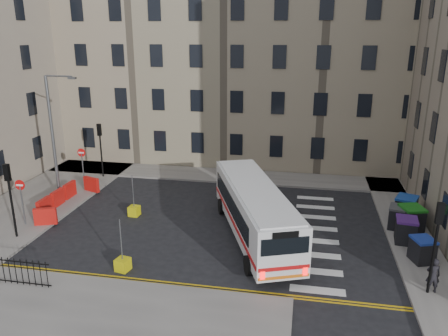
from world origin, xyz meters
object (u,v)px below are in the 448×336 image
(bus, at_px, (254,209))
(wheelie_bin_d, at_px, (398,217))
(wheelie_bin_c, at_px, (411,219))
(bollard_chevron, at_px, (123,265))
(wheelie_bin_a, at_px, (422,250))
(wheelie_bin_e, at_px, (406,208))
(wheelie_bin_b, at_px, (406,230))
(bollard_yellow, at_px, (134,211))
(pedestrian, at_px, (433,275))
(streetlamp, at_px, (53,136))

(bus, distance_m, wheelie_bin_d, 8.27)
(wheelie_bin_c, bearing_deg, bollard_chevron, -170.03)
(bus, distance_m, wheelie_bin_a, 8.46)
(wheelie_bin_c, distance_m, wheelie_bin_e, 1.54)
(wheelie_bin_b, bearing_deg, bollard_yellow, -176.40)
(pedestrian, height_order, bollard_yellow, pedestrian)
(bus, xyz_separation_m, wheelie_bin_b, (7.93, 0.64, -0.83))
(wheelie_bin_a, relative_size, bollard_yellow, 2.22)
(streetlamp, distance_m, wheelie_bin_b, 22.02)
(bus, bearing_deg, wheelie_bin_c, -6.88)
(pedestrian, bearing_deg, wheelie_bin_c, -96.37)
(bus, height_order, bollard_chevron, bus)
(streetlamp, bearing_deg, wheelie_bin_e, 0.79)
(wheelie_bin_b, xyz_separation_m, wheelie_bin_e, (0.59, 3.05, 0.04))
(wheelie_bin_d, distance_m, pedestrian, 6.45)
(bus, height_order, wheelie_bin_c, bus)
(wheelie_bin_e, height_order, bollard_chevron, wheelie_bin_e)
(bus, height_order, pedestrian, bus)
(wheelie_bin_d, relative_size, bollard_chevron, 2.30)
(wheelie_bin_a, distance_m, wheelie_bin_c, 3.51)
(streetlamp, height_order, wheelie_bin_b, streetlamp)
(wheelie_bin_c, height_order, pedestrian, pedestrian)
(bus, bearing_deg, bollard_chevron, -161.76)
(wheelie_bin_b, bearing_deg, wheelie_bin_c, 76.38)
(wheelie_bin_a, distance_m, wheelie_bin_e, 5.04)
(pedestrian, relative_size, bollard_chevron, 2.64)
(wheelie_bin_a, relative_size, bollard_chevron, 2.22)
(bollard_chevron, bearing_deg, bus, 39.32)
(pedestrian, bearing_deg, wheelie_bin_a, -96.96)
(wheelie_bin_b, distance_m, pedestrian, 4.68)
(bus, bearing_deg, bollard_yellow, 147.20)
(wheelie_bin_c, relative_size, wheelie_bin_d, 1.12)
(wheelie_bin_e, bearing_deg, pedestrian, -70.54)
(bus, xyz_separation_m, wheelie_bin_a, (8.31, -1.35, -0.90))
(wheelie_bin_d, height_order, wheelie_bin_e, wheelie_bin_e)
(bus, xyz_separation_m, wheelie_bin_e, (8.52, 3.69, -0.79))
(pedestrian, bearing_deg, streetlamp, -21.55)
(bollard_chevron, bearing_deg, wheelie_bin_a, 13.18)
(bus, bearing_deg, wheelie_bin_b, -16.50)
(wheelie_bin_b, xyz_separation_m, bollard_chevron, (-13.57, -5.25, -0.53))
(streetlamp, bearing_deg, bollard_chevron, -45.00)
(wheelie_bin_d, height_order, bollard_yellow, wheelie_bin_d)
(wheelie_bin_d, bearing_deg, wheelie_bin_b, -73.51)
(bus, distance_m, bollard_yellow, 7.84)
(bus, relative_size, bollard_yellow, 17.79)
(bus, xyz_separation_m, bollard_yellow, (-7.56, 1.57, -1.36))
(wheelie_bin_d, relative_size, bollard_yellow, 2.30)
(wheelie_bin_e, relative_size, bollard_chevron, 2.70)
(streetlamp, xyz_separation_m, wheelie_bin_c, (22.14, -1.23, -3.47))
(streetlamp, bearing_deg, wheelie_bin_a, -12.18)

